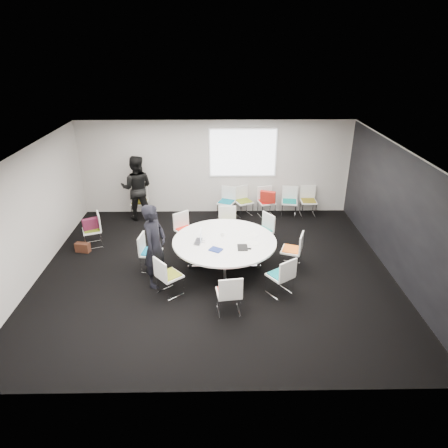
{
  "coord_description": "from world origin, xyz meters",
  "views": [
    {
      "loc": [
        0.07,
        -7.93,
        4.9
      ],
      "look_at": [
        0.2,
        0.4,
        1.0
      ],
      "focal_mm": 32.0,
      "sensor_mm": 36.0,
      "label": 1
    }
  ],
  "objects_px": {
    "laptop": "(200,242)",
    "brown_bag": "(83,247)",
    "conference_table": "(224,247)",
    "chair_back_d": "(289,207)",
    "maroon_bag": "(91,224)",
    "chair_ring_d": "(186,236)",
    "chair_ring_g": "(229,300)",
    "chair_person_back": "(140,207)",
    "chair_back_c": "(266,207)",
    "chair_ring_c": "(227,230)",
    "chair_ring_b": "(262,237)",
    "chair_back_e": "(308,206)",
    "cup": "(222,234)",
    "chair_back_b": "(244,207)",
    "chair_ring_a": "(291,256)",
    "chair_ring_f": "(169,283)",
    "chair_ring_h": "(280,282)",
    "person_back": "(137,188)",
    "chair_ring_e": "(151,259)",
    "person_main": "(155,246)",
    "chair_back_a": "(226,207)",
    "chair_spare_left": "(93,236)"
  },
  "relations": [
    {
      "from": "chair_back_d",
      "to": "maroon_bag",
      "type": "distance_m",
      "value": 5.69
    },
    {
      "from": "conference_table",
      "to": "laptop",
      "type": "xyz_separation_m",
      "value": [
        -0.55,
        -0.08,
        0.19
      ]
    },
    {
      "from": "chair_ring_h",
      "to": "chair_back_e",
      "type": "xyz_separation_m",
      "value": [
        1.43,
        4.11,
        0.0
      ]
    },
    {
      "from": "chair_back_a",
      "to": "chair_back_b",
      "type": "relative_size",
      "value": 1.0
    },
    {
      "from": "brown_bag",
      "to": "conference_table",
      "type": "bearing_deg",
      "value": -13.36
    },
    {
      "from": "chair_ring_b",
      "to": "person_main",
      "type": "bearing_deg",
      "value": 89.58
    },
    {
      "from": "chair_back_a",
      "to": "laptop",
      "type": "bearing_deg",
      "value": 100.28
    },
    {
      "from": "chair_back_e",
      "to": "cup",
      "type": "height_order",
      "value": "chair_back_e"
    },
    {
      "from": "chair_ring_c",
      "to": "chair_back_e",
      "type": "xyz_separation_m",
      "value": [
        2.48,
        1.58,
        0.0
      ]
    },
    {
      "from": "chair_back_b",
      "to": "chair_back_e",
      "type": "xyz_separation_m",
      "value": [
        1.95,
        0.0,
        0.0
      ]
    },
    {
      "from": "chair_ring_b",
      "to": "chair_ring_f",
      "type": "relative_size",
      "value": 1.0
    },
    {
      "from": "chair_ring_f",
      "to": "chair_back_c",
      "type": "xyz_separation_m",
      "value": [
        2.47,
        4.04,
        0.0
      ]
    },
    {
      "from": "laptop",
      "to": "brown_bag",
      "type": "bearing_deg",
      "value": 82.81
    },
    {
      "from": "chair_ring_e",
      "to": "chair_ring_g",
      "type": "xyz_separation_m",
      "value": [
        1.75,
        -1.63,
        0.0
      ]
    },
    {
      "from": "conference_table",
      "to": "chair_back_d",
      "type": "xyz_separation_m",
      "value": [
        2.0,
        3.02,
        -0.28
      ]
    },
    {
      "from": "chair_back_b",
      "to": "chair_person_back",
      "type": "height_order",
      "value": "same"
    },
    {
      "from": "conference_table",
      "to": "chair_back_d",
      "type": "relative_size",
      "value": 2.68
    },
    {
      "from": "chair_back_b",
      "to": "chair_ring_a",
      "type": "bearing_deg",
      "value": 82.69
    },
    {
      "from": "laptop",
      "to": "conference_table",
      "type": "bearing_deg",
      "value": -71.24
    },
    {
      "from": "chair_ring_b",
      "to": "maroon_bag",
      "type": "relative_size",
      "value": 2.2
    },
    {
      "from": "chair_back_c",
      "to": "brown_bag",
      "type": "distance_m",
      "value": 5.33
    },
    {
      "from": "chair_back_a",
      "to": "chair_spare_left",
      "type": "relative_size",
      "value": 1.0
    },
    {
      "from": "chair_spare_left",
      "to": "chair_ring_h",
      "type": "bearing_deg",
      "value": -137.71
    },
    {
      "from": "cup",
      "to": "brown_bag",
      "type": "height_order",
      "value": "cup"
    },
    {
      "from": "chair_ring_d",
      "to": "chair_ring_b",
      "type": "bearing_deg",
      "value": 138.73
    },
    {
      "from": "chair_ring_b",
      "to": "brown_bag",
      "type": "bearing_deg",
      "value": 58.15
    },
    {
      "from": "chair_ring_g",
      "to": "chair_person_back",
      "type": "bearing_deg",
      "value": 110.28
    },
    {
      "from": "chair_ring_b",
      "to": "chair_ring_c",
      "type": "xyz_separation_m",
      "value": [
        -0.88,
        0.44,
        0.0
      ]
    },
    {
      "from": "brown_bag",
      "to": "chair_ring_g",
      "type": "bearing_deg",
      "value": -34.72
    },
    {
      "from": "chair_ring_b",
      "to": "chair_back_e",
      "type": "xyz_separation_m",
      "value": [
        1.6,
        2.02,
        0.0
      ]
    },
    {
      "from": "laptop",
      "to": "chair_ring_d",
      "type": "bearing_deg",
      "value": 29.25
    },
    {
      "from": "chair_ring_d",
      "to": "brown_bag",
      "type": "xyz_separation_m",
      "value": [
        -2.58,
        -0.29,
        -0.16
      ]
    },
    {
      "from": "chair_ring_c",
      "to": "brown_bag",
      "type": "relative_size",
      "value": 2.44
    },
    {
      "from": "chair_ring_d",
      "to": "laptop",
      "type": "relative_size",
      "value": 2.57
    },
    {
      "from": "chair_ring_c",
      "to": "chair_ring_b",
      "type": "bearing_deg",
      "value": 154.12
    },
    {
      "from": "chair_ring_d",
      "to": "chair_ring_f",
      "type": "distance_m",
      "value": 2.16
    },
    {
      "from": "chair_back_d",
      "to": "chair_spare_left",
      "type": "distance_m",
      "value": 5.66
    },
    {
      "from": "chair_ring_b",
      "to": "chair_ring_g",
      "type": "distance_m",
      "value": 2.85
    },
    {
      "from": "maroon_bag",
      "to": "person_main",
      "type": "bearing_deg",
      "value": -43.33
    },
    {
      "from": "person_main",
      "to": "chair_spare_left",
      "type": "bearing_deg",
      "value": 64.38
    },
    {
      "from": "chair_back_e",
      "to": "chair_spare_left",
      "type": "height_order",
      "value": "same"
    },
    {
      "from": "chair_ring_g",
      "to": "laptop",
      "type": "relative_size",
      "value": 2.57
    },
    {
      "from": "chair_back_d",
      "to": "chair_person_back",
      "type": "xyz_separation_m",
      "value": [
        -4.48,
        0.05,
        0.0
      ]
    },
    {
      "from": "chair_back_c",
      "to": "chair_ring_c",
      "type": "bearing_deg",
      "value": 37.26
    },
    {
      "from": "chair_ring_a",
      "to": "person_back",
      "type": "relative_size",
      "value": 0.46
    },
    {
      "from": "chair_ring_f",
      "to": "cup",
      "type": "relative_size",
      "value": 9.78
    },
    {
      "from": "chair_ring_d",
      "to": "chair_back_b",
      "type": "bearing_deg",
      "value": -168.19
    },
    {
      "from": "chair_ring_e",
      "to": "person_back",
      "type": "bearing_deg",
      "value": -157.05
    },
    {
      "from": "chair_ring_a",
      "to": "chair_ring_h",
      "type": "distance_m",
      "value": 1.16
    },
    {
      "from": "chair_ring_f",
      "to": "maroon_bag",
      "type": "distance_m",
      "value": 3.13
    }
  ]
}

